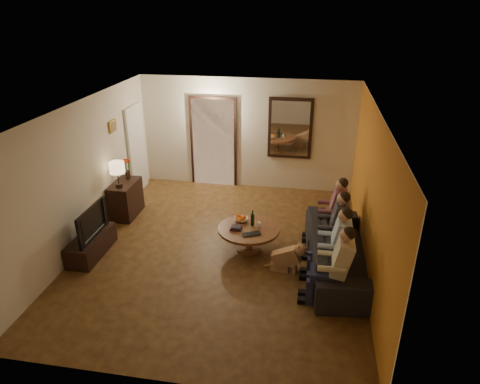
% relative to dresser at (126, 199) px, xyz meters
% --- Properties ---
extents(floor, '(5.00, 6.00, 0.01)m').
position_rel_dresser_xyz_m(floor, '(2.25, -1.03, -0.37)').
color(floor, '#3F2210').
rests_on(floor, ground).
extents(ceiling, '(5.00, 6.00, 0.01)m').
position_rel_dresser_xyz_m(ceiling, '(2.25, -1.03, 2.23)').
color(ceiling, white).
rests_on(ceiling, back_wall).
extents(back_wall, '(5.00, 0.02, 2.60)m').
position_rel_dresser_xyz_m(back_wall, '(2.25, 1.97, 0.93)').
color(back_wall, beige).
rests_on(back_wall, floor).
extents(front_wall, '(5.00, 0.02, 2.60)m').
position_rel_dresser_xyz_m(front_wall, '(2.25, -4.03, 0.93)').
color(front_wall, beige).
rests_on(front_wall, floor).
extents(left_wall, '(0.02, 6.00, 2.60)m').
position_rel_dresser_xyz_m(left_wall, '(-0.25, -1.03, 0.93)').
color(left_wall, beige).
rests_on(left_wall, floor).
extents(right_wall, '(0.02, 6.00, 2.60)m').
position_rel_dresser_xyz_m(right_wall, '(4.75, -1.03, 0.93)').
color(right_wall, beige).
rests_on(right_wall, floor).
extents(orange_accent, '(0.01, 6.00, 2.60)m').
position_rel_dresser_xyz_m(orange_accent, '(4.74, -1.03, 0.93)').
color(orange_accent, '#BD7220').
rests_on(orange_accent, right_wall).
extents(kitchen_doorway, '(1.00, 0.06, 2.10)m').
position_rel_dresser_xyz_m(kitchen_doorway, '(1.45, 1.95, 0.68)').
color(kitchen_doorway, '#FFE0A5').
rests_on(kitchen_doorway, floor).
extents(door_trim, '(1.12, 0.04, 2.22)m').
position_rel_dresser_xyz_m(door_trim, '(1.45, 1.94, 0.68)').
color(door_trim, black).
rests_on(door_trim, floor).
extents(fridge_glimpse, '(0.45, 0.03, 1.70)m').
position_rel_dresser_xyz_m(fridge_glimpse, '(1.70, 1.95, 0.53)').
color(fridge_glimpse, silver).
rests_on(fridge_glimpse, floor).
extents(mirror_frame, '(1.00, 0.05, 1.40)m').
position_rel_dresser_xyz_m(mirror_frame, '(3.25, 1.93, 1.13)').
color(mirror_frame, black).
rests_on(mirror_frame, back_wall).
extents(mirror_glass, '(0.86, 0.02, 1.26)m').
position_rel_dresser_xyz_m(mirror_glass, '(3.25, 1.90, 1.13)').
color(mirror_glass, white).
rests_on(mirror_glass, back_wall).
extents(white_door, '(0.06, 0.85, 2.04)m').
position_rel_dresser_xyz_m(white_door, '(-0.21, 1.27, 0.65)').
color(white_door, white).
rests_on(white_door, floor).
extents(framed_art, '(0.03, 0.28, 0.24)m').
position_rel_dresser_xyz_m(framed_art, '(-0.22, 0.27, 1.48)').
color(framed_art, '#B28C33').
rests_on(framed_art, left_wall).
extents(art_canvas, '(0.01, 0.22, 0.18)m').
position_rel_dresser_xyz_m(art_canvas, '(-0.21, 0.27, 1.48)').
color(art_canvas, brown).
rests_on(art_canvas, left_wall).
extents(dresser, '(0.45, 0.83, 0.74)m').
position_rel_dresser_xyz_m(dresser, '(0.00, 0.00, 0.00)').
color(dresser, black).
rests_on(dresser, floor).
extents(table_lamp, '(0.30, 0.30, 0.54)m').
position_rel_dresser_xyz_m(table_lamp, '(0.00, -0.22, 0.64)').
color(table_lamp, beige).
rests_on(table_lamp, dresser).
extents(flower_vase, '(0.14, 0.14, 0.44)m').
position_rel_dresser_xyz_m(flower_vase, '(0.00, 0.22, 0.59)').
color(flower_vase, red).
rests_on(flower_vase, dresser).
extents(tv_stand, '(0.45, 1.12, 0.37)m').
position_rel_dresser_xyz_m(tv_stand, '(0.00, -1.56, -0.18)').
color(tv_stand, black).
rests_on(tv_stand, floor).
extents(tv, '(0.99, 0.13, 0.57)m').
position_rel_dresser_xyz_m(tv, '(0.00, -1.56, 0.29)').
color(tv, black).
rests_on(tv, tv_stand).
extents(sofa, '(2.54, 1.18, 0.72)m').
position_rel_dresser_xyz_m(sofa, '(4.32, -1.29, -0.01)').
color(sofa, black).
rests_on(sofa, floor).
extents(person_a, '(0.60, 0.40, 1.20)m').
position_rel_dresser_xyz_m(person_a, '(4.22, -2.19, 0.23)').
color(person_a, tan).
rests_on(person_a, sofa).
extents(person_b, '(0.60, 0.40, 1.20)m').
position_rel_dresser_xyz_m(person_b, '(4.22, -1.59, 0.23)').
color(person_b, tan).
rests_on(person_b, sofa).
extents(person_c, '(0.60, 0.40, 1.20)m').
position_rel_dresser_xyz_m(person_c, '(4.22, -0.99, 0.23)').
color(person_c, tan).
rests_on(person_c, sofa).
extents(person_d, '(0.60, 0.40, 1.20)m').
position_rel_dresser_xyz_m(person_d, '(4.22, -0.39, 0.23)').
color(person_d, tan).
rests_on(person_d, sofa).
extents(dog, '(0.58, 0.29, 0.56)m').
position_rel_dresser_xyz_m(dog, '(3.46, -1.48, -0.09)').
color(dog, olive).
rests_on(dog, floor).
extents(coffee_table, '(1.31, 1.31, 0.45)m').
position_rel_dresser_xyz_m(coffee_table, '(2.74, -0.93, -0.14)').
color(coffee_table, '#592C1A').
rests_on(coffee_table, floor).
extents(bowl, '(0.26, 0.26, 0.06)m').
position_rel_dresser_xyz_m(bowl, '(2.56, -0.71, 0.11)').
color(bowl, white).
rests_on(bowl, coffee_table).
extents(oranges, '(0.20, 0.20, 0.08)m').
position_rel_dresser_xyz_m(oranges, '(2.56, -0.71, 0.18)').
color(oranges, orange).
rests_on(oranges, bowl).
extents(wine_bottle, '(0.07, 0.07, 0.31)m').
position_rel_dresser_xyz_m(wine_bottle, '(2.79, -0.83, 0.24)').
color(wine_bottle, black).
rests_on(wine_bottle, coffee_table).
extents(wine_glass, '(0.06, 0.06, 0.10)m').
position_rel_dresser_xyz_m(wine_glass, '(2.92, -0.88, 0.13)').
color(wine_glass, silver).
rests_on(wine_glass, coffee_table).
extents(book_stack, '(0.20, 0.15, 0.07)m').
position_rel_dresser_xyz_m(book_stack, '(2.52, -1.03, 0.12)').
color(book_stack, black).
rests_on(book_stack, coffee_table).
extents(laptop, '(0.39, 0.33, 0.03)m').
position_rel_dresser_xyz_m(laptop, '(2.84, -1.21, 0.10)').
color(laptop, black).
rests_on(laptop, coffee_table).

